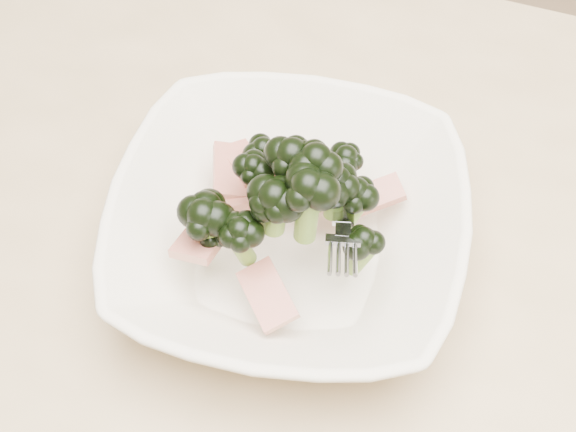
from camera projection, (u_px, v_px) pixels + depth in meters
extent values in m
cube|color=tan|center=(413.00, 357.00, 0.60)|extent=(1.20, 0.80, 0.04)
cylinder|color=tan|center=(84.00, 149.00, 1.21)|extent=(0.06, 0.06, 0.71)
imported|color=beige|center=(288.00, 229.00, 0.61)|extent=(0.31, 0.31, 0.07)
cylinder|color=olive|center=(264.00, 164.00, 0.63)|extent=(0.02, 0.01, 0.03)
ellipsoid|color=black|center=(263.00, 149.00, 0.61)|extent=(0.03, 0.03, 0.03)
cylinder|color=olive|center=(335.00, 199.00, 0.58)|extent=(0.02, 0.02, 0.03)
ellipsoid|color=black|center=(336.00, 180.00, 0.57)|extent=(0.04, 0.04, 0.03)
cylinder|color=olive|center=(270.00, 215.00, 0.57)|extent=(0.01, 0.02, 0.03)
ellipsoid|color=black|center=(270.00, 200.00, 0.55)|extent=(0.03, 0.03, 0.02)
cylinder|color=olive|center=(212.00, 243.00, 0.59)|extent=(0.02, 0.02, 0.03)
ellipsoid|color=black|center=(210.00, 230.00, 0.57)|extent=(0.03, 0.03, 0.03)
cylinder|color=olive|center=(307.00, 213.00, 0.56)|extent=(0.02, 0.02, 0.05)
ellipsoid|color=black|center=(308.00, 186.00, 0.53)|extent=(0.04, 0.04, 0.03)
cylinder|color=olive|center=(345.00, 172.00, 0.62)|extent=(0.02, 0.02, 0.03)
ellipsoid|color=black|center=(346.00, 156.00, 0.61)|extent=(0.03, 0.03, 0.02)
cylinder|color=olive|center=(206.00, 237.00, 0.58)|extent=(0.03, 0.02, 0.05)
ellipsoid|color=black|center=(203.00, 215.00, 0.56)|extent=(0.04, 0.04, 0.03)
cylinder|color=olive|center=(315.00, 186.00, 0.57)|extent=(0.02, 0.02, 0.05)
ellipsoid|color=black|center=(316.00, 159.00, 0.54)|extent=(0.04, 0.04, 0.03)
cylinder|color=olive|center=(254.00, 182.00, 0.59)|extent=(0.02, 0.02, 0.03)
ellipsoid|color=black|center=(253.00, 166.00, 0.58)|extent=(0.03, 0.03, 0.02)
cylinder|color=olive|center=(361.00, 258.00, 0.58)|extent=(0.02, 0.01, 0.04)
ellipsoid|color=black|center=(364.00, 239.00, 0.56)|extent=(0.03, 0.03, 0.02)
cylinder|color=olive|center=(354.00, 210.00, 0.59)|extent=(0.02, 0.02, 0.04)
ellipsoid|color=black|center=(356.00, 191.00, 0.57)|extent=(0.03, 0.03, 0.03)
cylinder|color=olive|center=(275.00, 215.00, 0.56)|extent=(0.02, 0.02, 0.03)
ellipsoid|color=black|center=(274.00, 196.00, 0.54)|extent=(0.04, 0.04, 0.03)
cylinder|color=olive|center=(211.00, 229.00, 0.59)|extent=(0.02, 0.02, 0.04)
ellipsoid|color=black|center=(208.00, 212.00, 0.57)|extent=(0.04, 0.04, 0.03)
cylinder|color=olive|center=(292.00, 176.00, 0.57)|extent=(0.03, 0.02, 0.04)
ellipsoid|color=black|center=(292.00, 154.00, 0.55)|extent=(0.04, 0.04, 0.03)
cylinder|color=olive|center=(241.00, 247.00, 0.57)|extent=(0.02, 0.02, 0.04)
ellipsoid|color=black|center=(240.00, 230.00, 0.55)|extent=(0.03, 0.03, 0.03)
cube|color=maroon|center=(202.00, 239.00, 0.58)|extent=(0.03, 0.05, 0.02)
cube|color=maroon|center=(369.00, 198.00, 0.62)|extent=(0.06, 0.05, 0.02)
cube|color=maroon|center=(245.00, 164.00, 0.63)|extent=(0.05, 0.05, 0.01)
cube|color=maroon|center=(268.00, 295.00, 0.57)|extent=(0.06, 0.06, 0.02)
cube|color=maroon|center=(292.00, 176.00, 0.63)|extent=(0.06, 0.04, 0.02)
cube|color=maroon|center=(248.00, 195.00, 0.61)|extent=(0.05, 0.05, 0.02)
cube|color=maroon|center=(319.00, 192.00, 0.63)|extent=(0.05, 0.05, 0.01)
cube|color=maroon|center=(233.00, 171.00, 0.62)|extent=(0.05, 0.06, 0.01)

